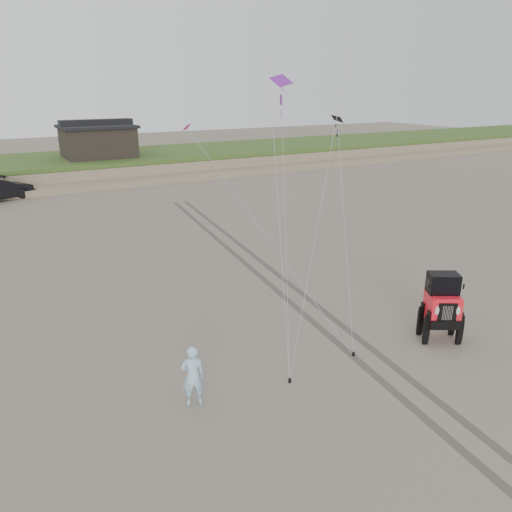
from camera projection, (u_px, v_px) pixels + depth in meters
name	position (u px, v px, depth m)	size (l,w,h in m)	color
ground	(339.00, 358.00, 15.10)	(160.00, 160.00, 0.00)	#6B6054
dune_ridge	(77.00, 168.00, 45.53)	(160.00, 14.25, 1.73)	#7A6B54
cabin	(98.00, 140.00, 45.30)	(6.40, 5.40, 3.35)	black
jeep	(441.00, 315.00, 15.94)	(2.08, 4.81, 1.79)	#FF1929
man	(193.00, 376.00, 12.68)	(0.60, 0.40, 1.66)	#94BBE6
kite_flock	(290.00, 44.00, 20.90)	(6.74, 6.34, 8.83)	black
stake_main	(290.00, 381.00, 13.86)	(0.08, 0.08, 0.12)	black
stake_aux	(354.00, 354.00, 15.23)	(0.08, 0.08, 0.12)	black
tire_tracks	(261.00, 268.00, 22.60)	(5.22, 29.74, 0.01)	#4C443D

